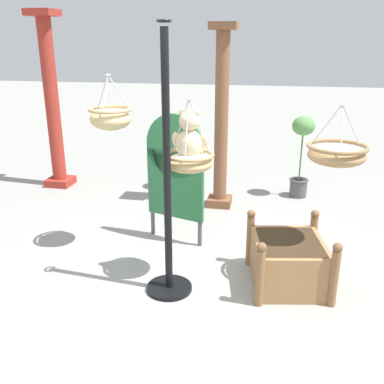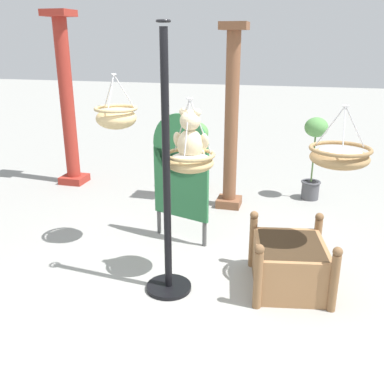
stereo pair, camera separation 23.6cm
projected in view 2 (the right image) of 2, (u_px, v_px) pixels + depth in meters
name	position (u px, v px, depth m)	size (l,w,h in m)	color
ground_plane	(193.00, 288.00, 4.25)	(40.00, 40.00, 0.00)	gray
display_pole_central	(167.00, 217.00, 3.99)	(0.44, 0.44, 2.46)	black
hanging_basket_with_teddy	(190.00, 161.00, 4.02)	(0.47, 0.47, 0.68)	tan
teddy_bear	(190.00, 138.00, 3.97)	(0.34, 0.29, 0.49)	beige
hanging_basket_left_high	(116.00, 117.00, 4.60)	(0.46, 0.46, 0.58)	tan
hanging_basket_right_low	(340.00, 156.00, 3.85)	(0.55, 0.55, 0.56)	#A37F51
greenhouse_pillar_left	(231.00, 124.00, 5.95)	(0.36, 0.36, 2.53)	brown
greenhouse_pillar_right	(67.00, 105.00, 6.96)	(0.42, 0.42, 2.74)	#9E2D23
wooden_planter_box	(289.00, 263.00, 4.21)	(0.88, 0.97, 0.63)	#9E7047
potted_plant_bushy_green	(314.00, 154.00, 6.40)	(0.34, 0.34, 1.25)	#4C4C51
potted_plant_small_succulent	(196.00, 149.00, 6.84)	(0.40, 0.40, 1.10)	#BC6042
display_sign_board	(181.00, 168.00, 5.00)	(0.72, 0.27, 1.54)	#286B3D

